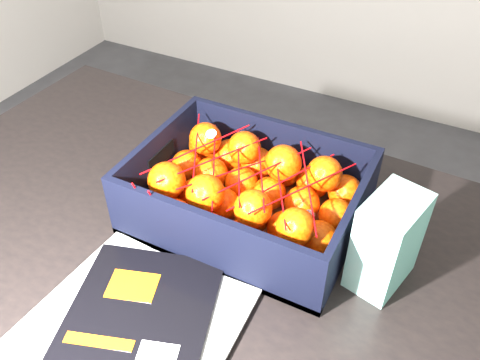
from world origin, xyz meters
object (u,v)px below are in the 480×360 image
at_px(produce_crate, 248,201).
at_px(retail_carton, 387,242).
at_px(magazine_stack, 133,326).
at_px(table, 190,271).

xyz_separation_m(produce_crate, retail_carton, (0.25, -0.03, 0.04)).
bearing_deg(retail_carton, magazine_stack, -124.32).
relative_size(magazine_stack, retail_carton, 2.02).
xyz_separation_m(table, magazine_stack, (0.03, -0.20, 0.11)).
distance_m(table, retail_carton, 0.38).
height_order(table, produce_crate, produce_crate).
distance_m(magazine_stack, produce_crate, 0.29).
height_order(produce_crate, retail_carton, retail_carton).
bearing_deg(magazine_stack, produce_crate, 81.69).
xyz_separation_m(magazine_stack, produce_crate, (0.04, 0.29, 0.03)).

